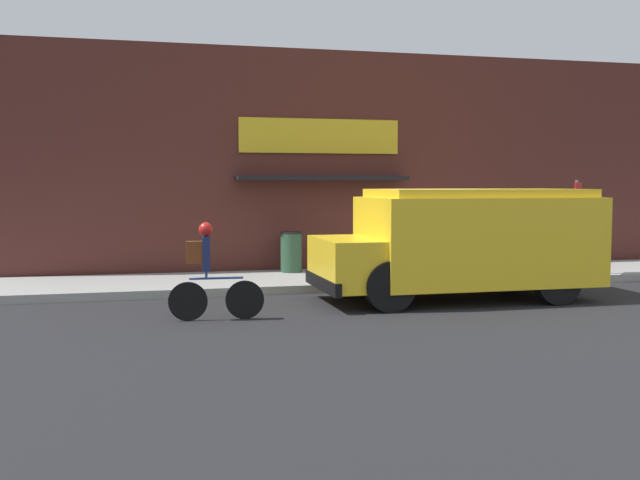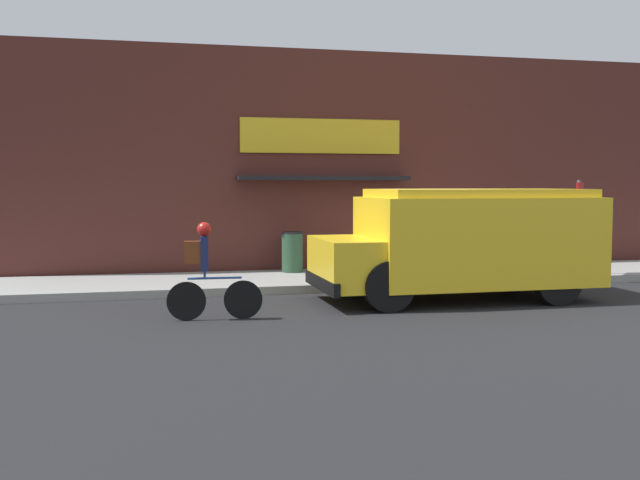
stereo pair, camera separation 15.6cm
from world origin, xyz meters
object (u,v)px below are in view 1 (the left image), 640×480
object	(u,v)px
cyclist	(209,271)
stop_sign_post	(577,211)
school_bus	(464,241)
trash_bin	(291,252)

from	to	relation	value
cyclist	stop_sign_post	bearing A→B (deg)	21.36
cyclist	school_bus	bearing A→B (deg)	14.40
trash_bin	school_bus	bearing A→B (deg)	-55.98
school_bus	stop_sign_post	xyz separation A→B (m)	(3.61, 1.84, 0.47)
cyclist	stop_sign_post	distance (m)	9.04
stop_sign_post	trash_bin	xyz separation A→B (m)	(-6.18, 1.97, -0.96)
cyclist	stop_sign_post	size ratio (longest dim) A/B	0.75
stop_sign_post	cyclist	bearing A→B (deg)	-161.72
stop_sign_post	trash_bin	bearing A→B (deg)	162.32
cyclist	trash_bin	world-z (taller)	cyclist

